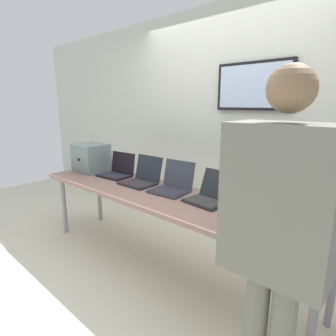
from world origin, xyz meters
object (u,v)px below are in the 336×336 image
workbench (162,199)px  laptop_station_2 (172,185)px  laptop_station_1 (142,178)px  coffee_mug (236,226)px  laptop_station_0 (117,171)px  person (279,228)px  equipment_box (91,158)px  laptop_station_4 (254,205)px  laptop_station_5 (313,220)px  laptop_station_3 (210,195)px

workbench → laptop_station_2: laptop_station_2 is taller
laptop_station_1 → coffee_mug: (1.27, -0.36, -0.02)m
laptop_station_1 → coffee_mug: bearing=-15.8°
laptop_station_0 → laptop_station_1: bearing=-3.1°
workbench → person: (1.28, -0.62, 0.33)m
laptop_station_1 → equipment_box: bearing=-177.4°
laptop_station_2 → coffee_mug: size_ratio=4.39×
laptop_station_4 → laptop_station_5: bearing=0.4°
workbench → laptop_station_5: size_ratio=7.10×
workbench → laptop_station_3: (0.44, 0.13, 0.11)m
laptop_station_0 → laptop_station_5: laptop_station_0 is taller
workbench → person: bearing=-25.9°
laptop_station_0 → laptop_station_4: size_ratio=1.10×
laptop_station_3 → laptop_station_0: bearing=179.6°
equipment_box → laptop_station_1: equipment_box is taller
laptop_station_1 → workbench: bearing=-16.1°
laptop_station_3 → laptop_station_4: laptop_station_4 is taller
workbench → laptop_station_1: 0.41m
laptop_station_3 → coffee_mug: (0.45, -0.38, -0.02)m
laptop_station_5 → person: bearing=-86.8°
laptop_station_1 → laptop_station_4: bearing=1.2°
workbench → person: person is taller
laptop_station_0 → laptop_station_5: 2.05m
coffee_mug → laptop_station_0: bearing=167.3°
workbench → laptop_station_2: 0.17m
laptop_station_5 → laptop_station_2: bearing=-179.3°
equipment_box → person: person is taller
person → coffee_mug: 0.59m
workbench → laptop_station_4: size_ratio=8.57×
laptop_station_2 → coffee_mug: laptop_station_2 is taller
laptop_station_3 → laptop_station_2: bearing=-179.8°
laptop_station_0 → laptop_station_3: laptop_station_0 is taller
laptop_station_3 → person: size_ratio=0.21×
laptop_station_4 → person: person is taller
laptop_station_1 → laptop_station_4: size_ratio=1.02×
coffee_mug → equipment_box: bearing=171.4°
coffee_mug → laptop_station_4: bearing=99.4°
laptop_station_1 → coffee_mug: size_ratio=4.34×
laptop_station_3 → laptop_station_5: laptop_station_5 is taller
laptop_station_0 → coffee_mug: 1.75m
workbench → equipment_box: 1.26m
equipment_box → laptop_station_5: (2.48, 0.07, -0.11)m
workbench → coffee_mug: (0.89, -0.25, 0.09)m
laptop_station_2 → laptop_station_5: bearing=0.7°
laptop_station_4 → person: size_ratio=0.20×
laptop_station_5 → person: (0.04, -0.76, 0.23)m
person → coffee_mug: (-0.39, 0.37, -0.24)m
equipment_box → laptop_station_3: equipment_box is taller
laptop_station_3 → laptop_station_4: size_ratio=1.05×
workbench → laptop_station_3: bearing=16.0°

